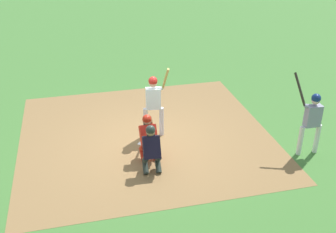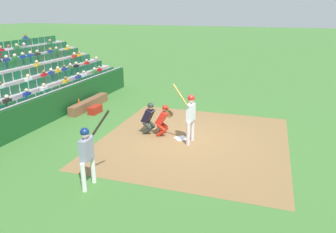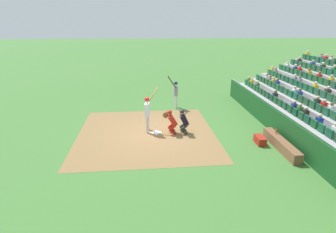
{
  "view_description": "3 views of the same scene",
  "coord_description": "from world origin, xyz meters",
  "px_view_note": "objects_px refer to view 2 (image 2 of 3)",
  "views": [
    {
      "loc": [
        -1.56,
        -9.8,
        5.94
      ],
      "look_at": [
        0.46,
        -0.54,
        1.07
      ],
      "focal_mm": 43.72,
      "sensor_mm": 36.0,
      "label": 1
    },
    {
      "loc": [
        10.68,
        3.19,
        4.69
      ],
      "look_at": [
        0.0,
        -0.52,
        0.84
      ],
      "focal_mm": 33.91,
      "sensor_mm": 36.0,
      "label": 2
    },
    {
      "loc": [
        -12.69,
        0.35,
        5.33
      ],
      "look_at": [
        -0.46,
        -0.56,
        1.02
      ],
      "focal_mm": 28.99,
      "sensor_mm": 36.0,
      "label": 3
    }
  ],
  "objects_px": {
    "home_plate_marker": "(181,138)",
    "catcher_crouching": "(163,118)",
    "dugout_bench": "(89,104)",
    "water_bottle_on_bench": "(79,101)",
    "home_plate_umpire": "(149,116)",
    "equipment_duffel_bag": "(95,110)",
    "on_deck_batter": "(87,151)",
    "batter_at_plate": "(190,113)"
  },
  "relations": [
    {
      "from": "water_bottle_on_bench",
      "to": "on_deck_batter",
      "type": "relative_size",
      "value": 0.1
    },
    {
      "from": "home_plate_umpire",
      "to": "water_bottle_on_bench",
      "type": "distance_m",
      "value": 4.37
    },
    {
      "from": "batter_at_plate",
      "to": "catcher_crouching",
      "type": "relative_size",
      "value": 1.79
    },
    {
      "from": "home_plate_umpire",
      "to": "on_deck_batter",
      "type": "bearing_deg",
      "value": -0.47
    },
    {
      "from": "dugout_bench",
      "to": "batter_at_plate",
      "type": "bearing_deg",
      "value": 66.85
    },
    {
      "from": "water_bottle_on_bench",
      "to": "equipment_duffel_bag",
      "type": "xyz_separation_m",
      "value": [
        -0.13,
        0.78,
        -0.37
      ]
    },
    {
      "from": "catcher_crouching",
      "to": "on_deck_batter",
      "type": "distance_m",
      "value": 4.27
    },
    {
      "from": "dugout_bench",
      "to": "water_bottle_on_bench",
      "type": "distance_m",
      "value": 0.81
    },
    {
      "from": "catcher_crouching",
      "to": "equipment_duffel_bag",
      "type": "bearing_deg",
      "value": -110.98
    },
    {
      "from": "dugout_bench",
      "to": "home_plate_marker",
      "type": "bearing_deg",
      "value": 67.55
    },
    {
      "from": "home_plate_marker",
      "to": "water_bottle_on_bench",
      "type": "relative_size",
      "value": 2.06
    },
    {
      "from": "dugout_bench",
      "to": "on_deck_batter",
      "type": "relative_size",
      "value": 1.36
    },
    {
      "from": "home_plate_marker",
      "to": "home_plate_umpire",
      "type": "xyz_separation_m",
      "value": [
        -0.14,
        -1.36,
        0.68
      ]
    },
    {
      "from": "batter_at_plate",
      "to": "water_bottle_on_bench",
      "type": "height_order",
      "value": "batter_at_plate"
    },
    {
      "from": "water_bottle_on_bench",
      "to": "equipment_duffel_bag",
      "type": "distance_m",
      "value": 0.87
    },
    {
      "from": "water_bottle_on_bench",
      "to": "on_deck_batter",
      "type": "xyz_separation_m",
      "value": [
        5.6,
        4.11,
        0.54
      ]
    },
    {
      "from": "home_plate_umpire",
      "to": "equipment_duffel_bag",
      "type": "relative_size",
      "value": 1.72
    },
    {
      "from": "catcher_crouching",
      "to": "water_bottle_on_bench",
      "type": "distance_m",
      "value": 4.96
    },
    {
      "from": "home_plate_marker",
      "to": "on_deck_batter",
      "type": "bearing_deg",
      "value": -18.77
    },
    {
      "from": "batter_at_plate",
      "to": "water_bottle_on_bench",
      "type": "bearing_deg",
      "value": -106.59
    },
    {
      "from": "home_plate_marker",
      "to": "catcher_crouching",
      "type": "bearing_deg",
      "value": -98.19
    },
    {
      "from": "home_plate_marker",
      "to": "water_bottle_on_bench",
      "type": "bearing_deg",
      "value": -105.32
    },
    {
      "from": "on_deck_batter",
      "to": "home_plate_marker",
      "type": "bearing_deg",
      "value": 161.23
    },
    {
      "from": "on_deck_batter",
      "to": "water_bottle_on_bench",
      "type": "bearing_deg",
      "value": -143.72
    },
    {
      "from": "home_plate_umpire",
      "to": "dugout_bench",
      "type": "relative_size",
      "value": 0.43
    },
    {
      "from": "dugout_bench",
      "to": "on_deck_batter",
      "type": "distance_m",
      "value": 7.56
    },
    {
      "from": "on_deck_batter",
      "to": "batter_at_plate",
      "type": "bearing_deg",
      "value": 154.74
    },
    {
      "from": "batter_at_plate",
      "to": "dugout_bench",
      "type": "relative_size",
      "value": 0.76
    },
    {
      "from": "dugout_bench",
      "to": "equipment_duffel_bag",
      "type": "relative_size",
      "value": 3.99
    },
    {
      "from": "water_bottle_on_bench",
      "to": "catcher_crouching",
      "type": "bearing_deg",
      "value": 73.6
    },
    {
      "from": "home_plate_umpire",
      "to": "water_bottle_on_bench",
      "type": "xyz_separation_m",
      "value": [
        -1.37,
        -4.15,
        -0.15
      ]
    },
    {
      "from": "equipment_duffel_bag",
      "to": "on_deck_batter",
      "type": "height_order",
      "value": "on_deck_batter"
    },
    {
      "from": "on_deck_batter",
      "to": "dugout_bench",
      "type": "bearing_deg",
      "value": -147.51
    },
    {
      "from": "home_plate_marker",
      "to": "catcher_crouching",
      "type": "relative_size",
      "value": 0.35
    },
    {
      "from": "home_plate_umpire",
      "to": "dugout_bench",
      "type": "height_order",
      "value": "home_plate_umpire"
    },
    {
      "from": "catcher_crouching",
      "to": "home_plate_umpire",
      "type": "bearing_deg",
      "value": -93.15
    },
    {
      "from": "batter_at_plate",
      "to": "on_deck_batter",
      "type": "xyz_separation_m",
      "value": [
        3.84,
        -1.81,
        -0.06
      ]
    },
    {
      "from": "home_plate_umpire",
      "to": "equipment_duffel_bag",
      "type": "distance_m",
      "value": 3.72
    },
    {
      "from": "dugout_bench",
      "to": "on_deck_batter",
      "type": "height_order",
      "value": "on_deck_batter"
    },
    {
      "from": "dugout_bench",
      "to": "water_bottle_on_bench",
      "type": "relative_size",
      "value": 13.9
    },
    {
      "from": "home_plate_umpire",
      "to": "on_deck_batter",
      "type": "xyz_separation_m",
      "value": [
        4.24,
        -0.03,
        0.39
      ]
    },
    {
      "from": "catcher_crouching",
      "to": "home_plate_umpire",
      "type": "height_order",
      "value": "home_plate_umpire"
    }
  ]
}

